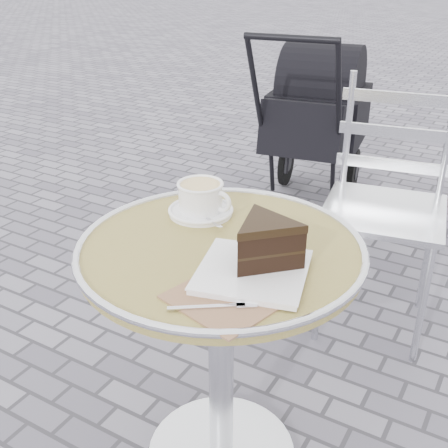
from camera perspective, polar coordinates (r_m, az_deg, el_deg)
The scene contains 5 objects.
cafe_table at distance 1.47m, azimuth -0.31°, elevation -7.83°, with size 0.72×0.72×0.74m.
cappuccino_set at distance 1.53m, azimuth -2.33°, elevation 2.42°, with size 0.19×0.17×0.09m.
cake_plate_set at distance 1.25m, azimuth 3.89°, elevation -2.60°, with size 0.29×0.38×0.13m.
bistro_chair at distance 2.24m, azimuth 16.50°, elevation 4.58°, with size 0.51×0.51×0.97m.
baby_stroller at distance 3.27m, azimuth 9.14°, elevation 9.74°, with size 0.61×1.07×1.05m.
Camera 1 is at (0.62, -1.05, 1.40)m, focal length 45.00 mm.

